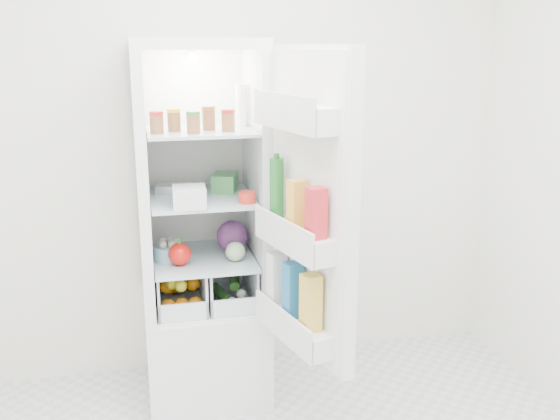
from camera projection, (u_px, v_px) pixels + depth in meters
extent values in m
cube|color=white|center=(231.00, 136.00, 3.31)|extent=(3.00, 0.02, 2.60)
cube|color=white|center=(206.00, 345.00, 3.26)|extent=(0.60, 0.60, 0.50)
cube|color=white|center=(196.00, 44.00, 2.87)|extent=(0.60, 0.60, 0.05)
cube|color=white|center=(195.00, 171.00, 3.29)|extent=(0.60, 0.05, 1.25)
cube|color=white|center=(143.00, 184.00, 2.98)|extent=(0.05, 0.60, 1.25)
cube|color=white|center=(256.00, 179.00, 3.10)|extent=(0.05, 0.60, 1.25)
cube|color=white|center=(195.00, 172.00, 3.27)|extent=(0.50, 0.01, 1.25)
sphere|color=white|center=(192.00, 57.00, 3.08)|extent=(0.05, 0.05, 0.05)
cube|color=silver|center=(203.00, 258.00, 3.11)|extent=(0.49, 0.53, 0.01)
cube|color=silver|center=(201.00, 198.00, 3.03)|extent=(0.49, 0.53, 0.02)
cube|color=silver|center=(199.00, 130.00, 2.95)|extent=(0.49, 0.53, 0.02)
cylinder|color=#B21919|center=(157.00, 124.00, 2.76)|extent=(0.06, 0.06, 0.08)
cylinder|color=gold|center=(174.00, 122.00, 2.83)|extent=(0.06, 0.06, 0.08)
cylinder|color=#267226|center=(193.00, 124.00, 2.77)|extent=(0.06, 0.06, 0.08)
cylinder|color=brown|center=(209.00, 121.00, 2.88)|extent=(0.06, 0.06, 0.08)
cylinder|color=#B21919|center=(228.00, 122.00, 2.83)|extent=(0.06, 0.06, 0.08)
cylinder|color=white|center=(242.00, 105.00, 3.01)|extent=(0.07, 0.07, 0.20)
cube|color=silver|center=(189.00, 197.00, 2.82)|extent=(0.15, 0.15, 0.09)
cylinder|color=red|center=(247.00, 197.00, 2.90)|extent=(0.09, 0.09, 0.05)
cube|color=#BABABE|center=(174.00, 188.00, 3.10)|extent=(0.19, 0.16, 0.04)
cube|color=#45984C|center=(225.00, 182.00, 3.12)|extent=(0.15, 0.18, 0.09)
sphere|color=#471B51|center=(232.00, 236.00, 3.17)|extent=(0.16, 0.16, 0.16)
sphere|color=red|center=(180.00, 254.00, 2.98)|extent=(0.11, 0.11, 0.11)
cylinder|color=#7EACBC|center=(170.00, 252.00, 3.05)|extent=(0.21, 0.21, 0.07)
sphere|color=#A4C593|center=(235.00, 251.00, 3.03)|extent=(0.10, 0.10, 0.10)
sphere|color=orange|center=(168.00, 306.00, 3.01)|extent=(0.07, 0.07, 0.07)
sphere|color=orange|center=(182.00, 305.00, 3.02)|extent=(0.07, 0.07, 0.07)
sphere|color=orange|center=(195.00, 304.00, 3.03)|extent=(0.07, 0.07, 0.07)
sphere|color=orange|center=(167.00, 286.00, 3.11)|extent=(0.07, 0.07, 0.07)
sphere|color=orange|center=(180.00, 285.00, 3.12)|extent=(0.07, 0.07, 0.07)
sphere|color=orange|center=(193.00, 284.00, 3.13)|extent=(0.07, 0.07, 0.07)
sphere|color=orange|center=(173.00, 287.00, 3.24)|extent=(0.07, 0.07, 0.07)
sphere|color=yellow|center=(172.00, 284.00, 3.05)|extent=(0.06, 0.06, 0.06)
sphere|color=yellow|center=(185.00, 275.00, 3.16)|extent=(0.06, 0.06, 0.06)
sphere|color=yellow|center=(181.00, 286.00, 3.02)|extent=(0.06, 0.06, 0.06)
cylinder|color=#22531B|center=(221.00, 294.00, 3.18)|extent=(0.09, 0.21, 0.05)
cylinder|color=#22531B|center=(235.00, 280.00, 3.23)|extent=(0.08, 0.21, 0.05)
sphere|color=white|center=(232.00, 302.00, 3.08)|extent=(0.05, 0.05, 0.05)
sphere|color=white|center=(241.00, 294.00, 3.10)|extent=(0.05, 0.05, 0.05)
cube|color=white|center=(313.00, 206.00, 2.57)|extent=(0.21, 0.60, 1.30)
cube|color=white|center=(305.00, 207.00, 2.56)|extent=(0.15, 0.55, 1.26)
cube|color=silver|center=(295.00, 116.00, 2.44)|extent=(0.23, 0.51, 0.10)
cube|color=silver|center=(294.00, 238.00, 2.57)|extent=(0.23, 0.51, 0.10)
cube|color=silver|center=(294.00, 327.00, 2.67)|extent=(0.23, 0.51, 0.10)
sphere|color=olive|center=(309.00, 103.00, 2.32)|extent=(0.05, 0.05, 0.05)
sphere|color=olive|center=(299.00, 102.00, 2.39)|extent=(0.05, 0.05, 0.05)
sphere|color=olive|center=(289.00, 100.00, 2.46)|extent=(0.05, 0.05, 0.05)
sphere|color=olive|center=(280.00, 98.00, 2.52)|extent=(0.05, 0.05, 0.05)
cylinder|color=#1C6223|center=(277.00, 188.00, 2.65)|extent=(0.06, 0.06, 0.26)
cube|color=#FFB238|center=(297.00, 204.00, 2.50)|extent=(0.08, 0.08, 0.20)
cube|color=red|center=(316.00, 213.00, 2.37)|extent=(0.08, 0.08, 0.20)
cube|color=white|center=(277.00, 279.00, 2.75)|extent=(0.09, 0.09, 0.24)
cube|color=teal|center=(293.00, 290.00, 2.63)|extent=(0.09, 0.09, 0.24)
cube|color=yellow|center=(311.00, 303.00, 2.50)|extent=(0.09, 0.09, 0.24)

